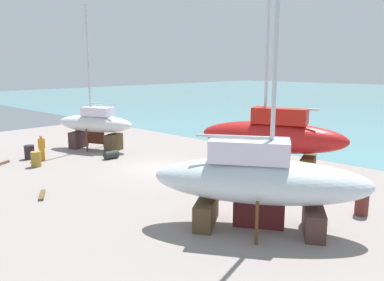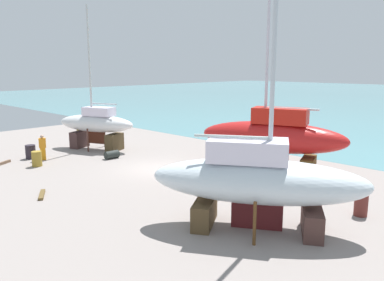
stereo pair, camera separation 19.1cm
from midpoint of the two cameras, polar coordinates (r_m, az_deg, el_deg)
The scene contains 12 objects.
ground_plane at distance 22.83m, azimuth -8.29°, elevation -4.86°, with size 42.05×42.05×0.00m, color gray.
sailboat_small_center at distance 29.81m, azimuth -14.21°, elevation 2.32°, with size 6.54×4.15×10.46m.
sailboat_large_starboard at distance 23.34m, azimuth 11.47°, elevation 0.63°, with size 8.90×5.09×12.83m.
sailboat_mid_port at distance 14.82m, azimuth 9.40°, elevation -5.68°, with size 8.24×6.38×13.92m.
worker at distance 27.47m, azimuth -21.38°, elevation -0.94°, with size 0.40×0.50×1.70m.
barrel_ochre at distance 28.33m, azimuth -22.93°, elevation -1.58°, with size 0.65×0.65×0.92m, color #272129.
barrel_tipped_right at distance 26.00m, azimuth -22.12°, elevation -2.55°, with size 0.61×0.61×0.94m, color olive.
barrel_by_slipway at distance 26.74m, azimuth -11.98°, elevation -2.07°, with size 0.54×0.54×0.94m, color #242A27.
barrel_tipped_center at distance 38.51m, azimuth -16.50°, elevation 1.91°, with size 0.61×0.61×0.89m, color olive.
barrel_tar_black at distance 17.86m, azimuth 23.36°, elevation -8.62°, with size 0.55×0.55×0.91m, color maroon.
timber_long_aft at distance 20.16m, azimuth -21.41°, elevation -7.47°, with size 1.42×0.21×0.12m, color brown.
timber_short_cross at distance 27.49m, azimuth -26.25°, elevation -3.01°, with size 1.20×0.15×0.17m, color brown.
Camera 1 is at (17.28, -15.08, 6.14)m, focal length 36.34 mm.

